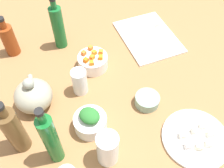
{
  "coord_description": "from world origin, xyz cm",
  "views": [
    {
      "loc": [
        -59.9,
        17.85,
        87.54
      ],
      "look_at": [
        0.0,
        0.0,
        8.0
      ],
      "focal_mm": 40.23,
      "sensor_mm": 36.0,
      "label": 1
    }
  ],
  "objects_px": {
    "bottle_1": "(51,139)",
    "drinking_glass_2": "(80,82)",
    "teapot": "(33,95)",
    "bottle_3": "(9,39)",
    "bottle_0": "(14,130)",
    "bowl_greens": "(90,123)",
    "cutting_board": "(148,37)",
    "drinking_glass_0": "(108,149)",
    "bowl_carrots": "(93,62)",
    "bowl_small_side": "(147,100)",
    "plate_tofu": "(195,138)",
    "bottle_2": "(58,27)"
  },
  "relations": [
    {
      "from": "drinking_glass_2",
      "to": "bottle_2",
      "type": "bearing_deg",
      "value": 5.88
    },
    {
      "from": "bottle_0",
      "to": "drinking_glass_2",
      "type": "distance_m",
      "value": 0.31
    },
    {
      "from": "bowl_carrots",
      "to": "bottle_0",
      "type": "height_order",
      "value": "bottle_0"
    },
    {
      "from": "bottle_3",
      "to": "drinking_glass_2",
      "type": "xyz_separation_m",
      "value": [
        -0.31,
        -0.26,
        -0.02
      ]
    },
    {
      "from": "cutting_board",
      "to": "bottle_0",
      "type": "xyz_separation_m",
      "value": [
        -0.41,
        0.65,
        0.1
      ]
    },
    {
      "from": "bottle_2",
      "to": "drinking_glass_2",
      "type": "height_order",
      "value": "bottle_2"
    },
    {
      "from": "teapot",
      "to": "bottle_0",
      "type": "relative_size",
      "value": 0.65
    },
    {
      "from": "plate_tofu",
      "to": "cutting_board",
      "type": "bearing_deg",
      "value": -4.11
    },
    {
      "from": "bowl_small_side",
      "to": "bottle_0",
      "type": "height_order",
      "value": "bottle_0"
    },
    {
      "from": "bowl_small_side",
      "to": "drinking_glass_0",
      "type": "relative_size",
      "value": 0.69
    },
    {
      "from": "bottle_2",
      "to": "bottle_1",
      "type": "bearing_deg",
      "value": 169.0
    },
    {
      "from": "bowl_small_side",
      "to": "bowl_carrots",
      "type": "bearing_deg",
      "value": 31.65
    },
    {
      "from": "bowl_carrots",
      "to": "bottle_3",
      "type": "distance_m",
      "value": 0.4
    },
    {
      "from": "bowl_small_side",
      "to": "bowl_greens",
      "type": "bearing_deg",
      "value": 99.54
    },
    {
      "from": "bowl_greens",
      "to": "bowl_small_side",
      "type": "relative_size",
      "value": 1.25
    },
    {
      "from": "bowl_greens",
      "to": "bottle_2",
      "type": "height_order",
      "value": "bottle_2"
    },
    {
      "from": "plate_tofu",
      "to": "bowl_carrots",
      "type": "relative_size",
      "value": 1.84
    },
    {
      "from": "bowl_greens",
      "to": "bottle_0",
      "type": "height_order",
      "value": "bottle_0"
    },
    {
      "from": "bowl_small_side",
      "to": "bottle_3",
      "type": "xyz_separation_m",
      "value": [
        0.45,
        0.5,
        0.06
      ]
    },
    {
      "from": "bottle_1",
      "to": "drinking_glass_0",
      "type": "height_order",
      "value": "bottle_1"
    },
    {
      "from": "teapot",
      "to": "bottle_1",
      "type": "xyz_separation_m",
      "value": [
        -0.24,
        -0.05,
        0.07
      ]
    },
    {
      "from": "bottle_0",
      "to": "bottle_2",
      "type": "height_order",
      "value": "bottle_2"
    },
    {
      "from": "cutting_board",
      "to": "drinking_glass_2",
      "type": "bearing_deg",
      "value": 120.03
    },
    {
      "from": "cutting_board",
      "to": "bottle_3",
      "type": "bearing_deg",
      "value": 82.4
    },
    {
      "from": "bowl_greens",
      "to": "teapot",
      "type": "distance_m",
      "value": 0.25
    },
    {
      "from": "cutting_board",
      "to": "bowl_carrots",
      "type": "height_order",
      "value": "bowl_carrots"
    },
    {
      "from": "cutting_board",
      "to": "bowl_small_side",
      "type": "distance_m",
      "value": 0.4
    },
    {
      "from": "drinking_glass_2",
      "to": "cutting_board",
      "type": "bearing_deg",
      "value": -59.97
    },
    {
      "from": "bottle_0",
      "to": "bottle_1",
      "type": "relative_size",
      "value": 0.87
    },
    {
      "from": "teapot",
      "to": "cutting_board",
      "type": "bearing_deg",
      "value": -67.05
    },
    {
      "from": "bowl_greens",
      "to": "drinking_glass_0",
      "type": "height_order",
      "value": "drinking_glass_0"
    },
    {
      "from": "cutting_board",
      "to": "bowl_carrots",
      "type": "relative_size",
      "value": 2.5
    },
    {
      "from": "bottle_0",
      "to": "drinking_glass_0",
      "type": "bearing_deg",
      "value": -115.28
    },
    {
      "from": "bottle_1",
      "to": "drinking_glass_2",
      "type": "distance_m",
      "value": 0.3
    },
    {
      "from": "bowl_greens",
      "to": "bottle_2",
      "type": "xyz_separation_m",
      "value": [
        0.48,
        0.03,
        0.08
      ]
    },
    {
      "from": "teapot",
      "to": "bottle_0",
      "type": "xyz_separation_m",
      "value": [
        -0.16,
        0.07,
        0.05
      ]
    },
    {
      "from": "bottle_0",
      "to": "drinking_glass_0",
      "type": "distance_m",
      "value": 0.31
    },
    {
      "from": "bottle_3",
      "to": "teapot",
      "type": "bearing_deg",
      "value": -167.79
    },
    {
      "from": "plate_tofu",
      "to": "bottle_2",
      "type": "bearing_deg",
      "value": 31.03
    },
    {
      "from": "plate_tofu",
      "to": "bottle_1",
      "type": "relative_size",
      "value": 0.83
    },
    {
      "from": "bottle_2",
      "to": "drinking_glass_0",
      "type": "bearing_deg",
      "value": -174.49
    },
    {
      "from": "bottle_3",
      "to": "drinking_glass_0",
      "type": "distance_m",
      "value": 0.69
    },
    {
      "from": "bowl_small_side",
      "to": "drinking_glass_2",
      "type": "xyz_separation_m",
      "value": [
        0.14,
        0.24,
        0.04
      ]
    },
    {
      "from": "bowl_greens",
      "to": "bowl_carrots",
      "type": "distance_m",
      "value": 0.31
    },
    {
      "from": "drinking_glass_0",
      "to": "drinking_glass_2",
      "type": "bearing_deg",
      "value": 5.16
    },
    {
      "from": "bowl_greens",
      "to": "bowl_small_side",
      "type": "xyz_separation_m",
      "value": [
        0.04,
        -0.24,
        -0.01
      ]
    },
    {
      "from": "bottle_0",
      "to": "bottle_1",
      "type": "xyz_separation_m",
      "value": [
        -0.08,
        -0.11,
        0.02
      ]
    },
    {
      "from": "bowl_carrots",
      "to": "drinking_glass_2",
      "type": "height_order",
      "value": "drinking_glass_2"
    },
    {
      "from": "bowl_small_side",
      "to": "bottle_3",
      "type": "distance_m",
      "value": 0.68
    },
    {
      "from": "bottle_3",
      "to": "bottle_0",
      "type": "bearing_deg",
      "value": -179.46
    }
  ]
}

